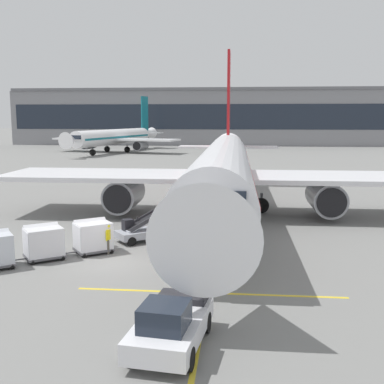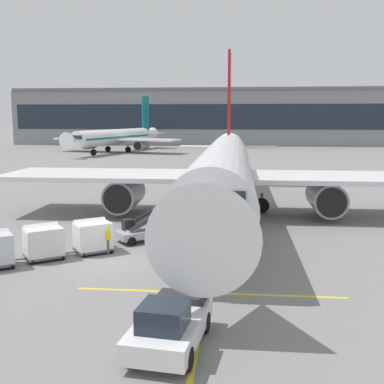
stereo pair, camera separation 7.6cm
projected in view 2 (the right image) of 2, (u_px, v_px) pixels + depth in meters
ground_plane at (113, 263)px, 25.69m from camera, size 600.00×600.00×0.00m
parked_airplane at (224, 170)px, 37.79m from camera, size 34.98×45.74×15.04m
belt_loader at (147, 227)px, 30.33m from camera, size 5.00×4.25×2.91m
baggage_cart_lead at (93, 236)px, 27.49m from camera, size 2.67×2.48×1.91m
baggage_cart_second at (43, 241)px, 26.20m from camera, size 2.67×2.48×1.91m
pushback_tug at (169, 325)px, 16.09m from camera, size 2.64×4.63×1.83m
ground_crew_by_loader at (100, 230)px, 28.81m from camera, size 0.34×0.55×1.74m
ground_crew_by_carts at (108, 237)px, 27.23m from camera, size 0.33×0.56×1.74m
safety_cone_engine_keepout at (164, 209)px, 38.48m from camera, size 0.70×0.70×0.79m
apron_guidance_line_lead_in at (221, 217)px, 37.56m from camera, size 0.20×110.00×0.01m
apron_guidance_line_stop_bar at (210, 293)px, 21.27m from camera, size 12.00×0.20×0.01m
terminal_building at (202, 117)px, 136.72m from camera, size 105.31×16.94×15.55m
distant_airplane at (116, 137)px, 105.25m from camera, size 29.31×37.16×12.75m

